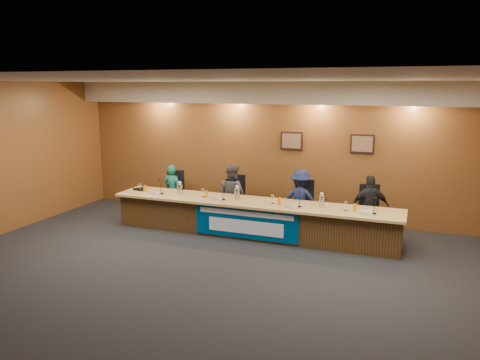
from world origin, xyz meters
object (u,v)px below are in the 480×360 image
object	(u,v)px
banner	(246,223)
carafe_left	(180,189)
panelist_a	(173,191)
office_chair_a	(175,196)
carafe_mid	(237,194)
office_chair_d	(370,214)
panelist_b	(232,194)
panelist_d	(370,207)
office_chair_c	(301,208)
speakerphone	(140,189)
office_chair_b	(234,201)
carafe_right	(322,201)
panelist_c	(300,200)
dais_body	(252,219)

from	to	relation	value
banner	carafe_left	distance (m)	1.82
panelist_a	office_chair_a	bearing A→B (deg)	-85.44
carafe_mid	office_chair_d	bearing A→B (deg)	16.51
panelist_b	panelist_d	size ratio (longest dim) A/B	1.04
panelist_a	panelist_d	distance (m)	4.60
office_chair_a	carafe_left	distance (m)	1.06
panelist_a	office_chair_c	size ratio (longest dim) A/B	2.63
panelist_a	speakerphone	size ratio (longest dim) A/B	3.94
carafe_mid	banner	bearing A→B (deg)	-51.10
office_chair_b	office_chair_c	world-z (taller)	same
panelist_b	office_chair_c	distance (m)	1.61
office_chair_c	office_chair_a	bearing A→B (deg)	-176.38
banner	office_chair_b	size ratio (longest dim) A/B	4.58
office_chair_c	carafe_left	xyz separation A→B (m)	(-2.56, -0.80, 0.38)
office_chair_a	speakerphone	distance (m)	0.95
office_chair_b	office_chair_d	xyz separation A→B (m)	(3.05, 0.00, 0.00)
panelist_a	panelist_b	world-z (taller)	panelist_b
carafe_right	panelist_c	bearing A→B (deg)	130.86
panelist_b	office_chair_a	world-z (taller)	panelist_b
office_chair_b	carafe_left	distance (m)	1.31
dais_body	carafe_left	world-z (taller)	carafe_left
panelist_c	panelist_d	world-z (taller)	panelist_c
panelist_c	office_chair_d	xyz separation A→B (m)	(1.46, 0.10, -0.19)
dais_body	panelist_d	bearing A→B (deg)	16.90
panelist_d	carafe_left	xyz separation A→B (m)	(-4.02, -0.70, 0.20)
panelist_d	office_chair_a	xyz separation A→B (m)	(-4.60, 0.10, -0.18)
panelist_b	panelist_c	size ratio (longest dim) A/B	1.02
banner	office_chair_d	bearing A→B (deg)	27.76
office_chair_d	carafe_right	world-z (taller)	carafe_right
carafe_right	panelist_a	bearing A→B (deg)	169.54
dais_body	panelist_b	distance (m)	1.07
panelist_c	panelist_d	size ratio (longest dim) A/B	1.02
banner	office_chair_c	distance (m)	1.49
office_chair_b	speakerphone	distance (m)	2.18
panelist_a	carafe_left	size ratio (longest dim) A/B	5.63
office_chair_c	office_chair_d	world-z (taller)	same
office_chair_a	carafe_right	world-z (taller)	carafe_right
office_chair_a	office_chair_d	size ratio (longest dim) A/B	1.00
office_chair_c	speakerphone	bearing A→B (deg)	-164.28
office_chair_c	office_chair_d	size ratio (longest dim) A/B	1.00
panelist_c	office_chair_a	distance (m)	3.14
panelist_d	banner	bearing A→B (deg)	8.34
panelist_c	carafe_right	world-z (taller)	panelist_c
dais_body	carafe_mid	size ratio (longest dim) A/B	25.53
panelist_a	carafe_left	distance (m)	0.94
carafe_left	office_chair_b	bearing A→B (deg)	39.70
panelist_d	dais_body	bearing A→B (deg)	-0.55
panelist_b	panelist_c	world-z (taller)	panelist_b
office_chair_d	carafe_right	bearing A→B (deg)	-151.92
office_chair_d	carafe_left	xyz separation A→B (m)	(-4.02, -0.80, 0.38)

